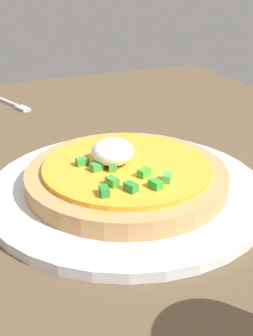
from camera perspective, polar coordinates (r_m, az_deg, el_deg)
name	(u,v)px	position (r cm, az deg, el deg)	size (l,w,h in cm)	color
dining_table	(137,193)	(51.15, 1.37, -3.13)	(98.55, 73.83, 2.31)	brown
plate	(127,189)	(48.27, 0.00, -2.71)	(29.40, 29.40, 1.05)	silver
pizza	(126,174)	(47.43, -0.09, -0.79)	(21.11, 21.11, 5.08)	tan
fork	(13,105)	(79.07, -14.04, 7.74)	(10.49, 4.65, 0.50)	#B7B7BC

